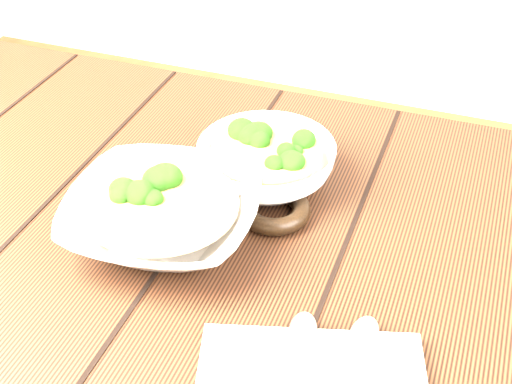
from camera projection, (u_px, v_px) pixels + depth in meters
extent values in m
cube|color=#3A1F10|center=(199.00, 248.00, 0.92)|extent=(1.20, 0.80, 0.04)
cube|color=#3A1F10|center=(42.00, 224.00, 1.54)|extent=(0.07, 0.07, 0.71)
imported|color=silver|center=(163.00, 217.00, 0.89)|extent=(0.27, 0.27, 0.06)
cylinder|color=#A17948|center=(162.00, 204.00, 0.88)|extent=(0.19, 0.19, 0.00)
ellipsoid|color=#2B6616|center=(181.00, 201.00, 0.87)|extent=(0.04, 0.04, 0.03)
ellipsoid|color=#2B6616|center=(176.00, 182.00, 0.90)|extent=(0.04, 0.04, 0.03)
ellipsoid|color=#2B6616|center=(130.00, 183.00, 0.90)|extent=(0.04, 0.04, 0.03)
ellipsoid|color=#2B6616|center=(140.00, 208.00, 0.86)|extent=(0.04, 0.04, 0.03)
ellipsoid|color=#2B6616|center=(167.00, 222.00, 0.84)|extent=(0.04, 0.04, 0.03)
imported|color=silver|center=(266.00, 164.00, 0.98)|extent=(0.25, 0.25, 0.06)
cylinder|color=#A17948|center=(266.00, 152.00, 0.97)|extent=(0.15, 0.15, 0.00)
ellipsoid|color=#2B6616|center=(280.00, 149.00, 0.97)|extent=(0.03, 0.03, 0.03)
ellipsoid|color=#2B6616|center=(283.00, 140.00, 0.98)|extent=(0.03, 0.03, 0.03)
ellipsoid|color=#2B6616|center=(268.00, 131.00, 1.00)|extent=(0.03, 0.03, 0.03)
ellipsoid|color=#2B6616|center=(255.00, 142.00, 0.98)|extent=(0.03, 0.03, 0.03)
ellipsoid|color=#2B6616|center=(240.00, 148.00, 0.97)|extent=(0.03, 0.03, 0.03)
ellipsoid|color=#2B6616|center=(240.00, 162.00, 0.94)|extent=(0.03, 0.03, 0.03)
ellipsoid|color=#2B6616|center=(266.00, 159.00, 0.94)|extent=(0.03, 0.03, 0.03)
ellipsoid|color=#2B6616|center=(287.00, 160.00, 0.94)|extent=(0.03, 0.03, 0.03)
torus|color=black|center=(274.00, 209.00, 0.93)|extent=(0.11, 0.11, 0.02)
ellipsoid|color=#A09B8D|center=(303.00, 330.00, 0.76)|extent=(0.04, 0.06, 0.01)
ellipsoid|color=#A09B8D|center=(364.00, 334.00, 0.75)|extent=(0.03, 0.06, 0.01)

